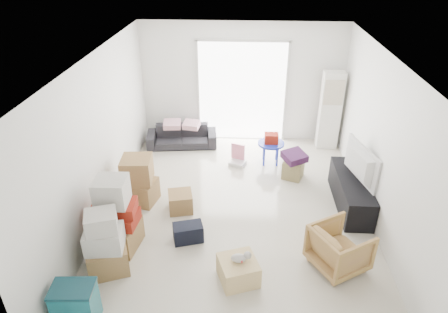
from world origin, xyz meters
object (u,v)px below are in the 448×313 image
Objects in this scene: ac_tower at (330,111)px; television at (354,176)px; wood_crate at (238,270)px; tv_console at (351,192)px; armchair at (340,246)px; ottoman at (293,169)px; storage_bins at (76,305)px; kids_table at (271,142)px; sofa at (182,133)px.

ac_tower is 1.63× the size of television.
television is at bearing 44.50° from wood_crate.
wood_crate is (-1.94, -1.91, -0.10)m from tv_console.
armchair reaches higher than ottoman.
ac_tower is at bearing -37.64° from armchair.
tv_console is 1.28m from ottoman.
ottoman reaches higher than wood_crate.
storage_bins reaches higher than tv_console.
television is 2.14× the size of wood_crate.
ottoman is at bearing -52.87° from kids_table.
ac_tower reaches higher than wood_crate.
wood_crate is (-1.89, -4.19, -0.71)m from ac_tower.
sofa is at bearing -177.39° from ac_tower.
tv_console is 1.99m from kids_table.
wood_crate is at bearing -99.95° from kids_table.
storage_bins is 0.88× the size of kids_table.
tv_console is 2.38× the size of kids_table.
ottoman is at bearing -34.04° from sofa.
ac_tower is at bearing 32.81° from kids_table.
wood_crate is (-1.43, -0.35, -0.20)m from armchair.
kids_table is (-0.43, 0.56, 0.30)m from ottoman.
television is 1.59× the size of kids_table.
wood_crate is (-1.94, -1.91, -0.44)m from television.
kids_table is 3.42m from wood_crate.
ac_tower is 1.11× the size of sofa.
television is 1.98m from kids_table.
sofa is 2.65× the size of storage_bins.
tv_console reaches higher than ottoman.
tv_console is at bearing -39.15° from sofa.
ac_tower reaches higher than armchair.
storage_bins reaches higher than wood_crate.
tv_console is 4.39× the size of ottoman.
armchair is (-0.51, -1.56, -0.24)m from television.
storage_bins is at bearing -127.51° from ac_tower.
ac_tower is 2.95× the size of storage_bins.
television reaches higher than ottoman.
television reaches higher than storage_bins.
ac_tower is 2.40× the size of armchair.
sofa is at bearing 43.72° from television.
sofa is 2.11m from kids_table.
storage_bins is at bearing -103.12° from sofa.
tv_console is at bearing 166.29° from television.
storage_bins is (-0.56, -4.87, -0.01)m from sofa.
armchair is at bearing 148.20° from television.
armchair is 3.59m from storage_bins.
sofa is at bearing 6.68° from armchair.
kids_table is at bearing 29.45° from television.
sofa is 4.28m from wood_crate.
ac_tower is at bearing 91.25° from tv_console.
ac_tower is 2.59× the size of kids_table.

